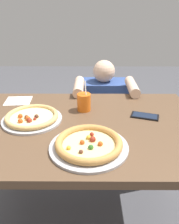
{
  "coord_description": "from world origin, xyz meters",
  "views": [
    {
      "loc": [
        0.03,
        -1.06,
        1.34
      ],
      "look_at": [
        0.02,
        0.08,
        0.78
      ],
      "focal_mm": 36.81,
      "sensor_mm": 36.0,
      "label": 1
    }
  ],
  "objects_px": {
    "drink_cup_colored": "(84,102)",
    "pizza_near": "(89,144)",
    "diner_seated": "(103,120)",
    "cell_phone": "(145,116)",
    "pizza_far": "(32,118)"
  },
  "relations": [
    {
      "from": "pizza_near",
      "to": "diner_seated",
      "type": "relative_size",
      "value": 0.38
    },
    {
      "from": "drink_cup_colored",
      "to": "diner_seated",
      "type": "bearing_deg",
      "value": 74.95
    },
    {
      "from": "pizza_near",
      "to": "pizza_far",
      "type": "distance_m",
      "value": 0.4
    },
    {
      "from": "diner_seated",
      "to": "cell_phone",
      "type": "bearing_deg",
      "value": -72.16
    },
    {
      "from": "diner_seated",
      "to": "drink_cup_colored",
      "type": "bearing_deg",
      "value": -105.05
    },
    {
      "from": "cell_phone",
      "to": "diner_seated",
      "type": "relative_size",
      "value": 0.18
    },
    {
      "from": "drink_cup_colored",
      "to": "pizza_near",
      "type": "bearing_deg",
      "value": -85.4
    },
    {
      "from": "pizza_far",
      "to": "diner_seated",
      "type": "xyz_separation_m",
      "value": [
        0.42,
        0.67,
        -0.37
      ]
    },
    {
      "from": "pizza_near",
      "to": "cell_phone",
      "type": "bearing_deg",
      "value": 44.4
    },
    {
      "from": "cell_phone",
      "to": "drink_cup_colored",
      "type": "bearing_deg",
      "value": 166.22
    },
    {
      "from": "cell_phone",
      "to": "diner_seated",
      "type": "bearing_deg",
      "value": 107.84
    },
    {
      "from": "drink_cup_colored",
      "to": "diner_seated",
      "type": "distance_m",
      "value": 0.68
    },
    {
      "from": "pizza_near",
      "to": "drink_cup_colored",
      "type": "distance_m",
      "value": 0.39
    },
    {
      "from": "pizza_near",
      "to": "cell_phone",
      "type": "relative_size",
      "value": 2.11
    },
    {
      "from": "cell_phone",
      "to": "diner_seated",
      "type": "height_order",
      "value": "diner_seated"
    }
  ]
}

